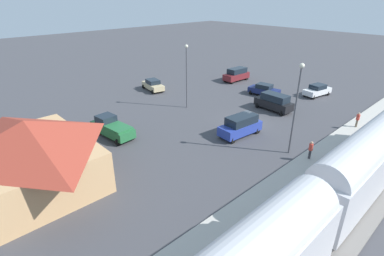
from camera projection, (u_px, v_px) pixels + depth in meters
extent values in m
plane|color=#424247|center=(246.00, 123.00, 35.00)|extent=(200.00, 200.00, 0.00)
cube|color=slate|center=(376.00, 169.00, 25.70)|extent=(4.80, 70.00, 0.18)
cube|color=#59544C|center=(368.00, 164.00, 26.11)|extent=(0.10, 70.00, 0.12)
cube|color=#B7B2A8|center=(331.00, 152.00, 28.32)|extent=(3.20, 46.00, 0.30)
cube|color=silver|center=(372.00, 159.00, 23.20)|extent=(2.90, 18.40, 3.70)
cube|color=#19389E|center=(351.00, 156.00, 24.29)|extent=(0.04, 16.93, 0.36)
cylinder|color=silver|center=(378.00, 139.00, 22.48)|extent=(2.75, 17.66, 2.76)
cube|color=tan|center=(34.00, 165.00, 23.20)|extent=(10.48, 8.00, 3.42)
pyramid|color=#9E3828|center=(26.00, 134.00, 22.06)|extent=(11.28, 8.80, 2.08)
cube|color=#4C3323|center=(85.00, 155.00, 25.99)|extent=(1.10, 0.08, 2.10)
cylinder|color=#333338|center=(310.00, 154.00, 26.77)|extent=(0.22, 0.22, 0.85)
cylinder|color=#CC3F33|center=(311.00, 147.00, 26.47)|extent=(0.36, 0.36, 0.62)
sphere|color=tan|center=(312.00, 143.00, 26.29)|extent=(0.24, 0.24, 0.24)
cylinder|color=brown|center=(357.00, 123.00, 33.11)|extent=(0.22, 0.22, 0.85)
cylinder|color=#CC3F33|center=(358.00, 117.00, 32.80)|extent=(0.36, 0.36, 0.62)
sphere|color=tan|center=(359.00, 114.00, 32.62)|extent=(0.24, 0.24, 0.24)
cube|color=#C6B284|center=(153.00, 86.00, 46.44)|extent=(4.77, 2.65, 0.76)
cube|color=#19232D|center=(153.00, 82.00, 46.15)|extent=(2.43, 2.00, 0.64)
cylinder|color=black|center=(163.00, 90.00, 45.69)|extent=(0.22, 0.68, 0.68)
cylinder|color=black|center=(153.00, 92.00, 44.91)|extent=(0.22, 0.68, 0.68)
cylinder|color=black|center=(153.00, 85.00, 48.30)|extent=(0.22, 0.68, 0.68)
cylinder|color=black|center=(144.00, 86.00, 47.52)|extent=(0.22, 0.68, 0.68)
cube|color=#283D9E|center=(240.00, 128.00, 31.63)|extent=(2.40, 5.06, 1.00)
cube|color=#19232D|center=(242.00, 120.00, 31.32)|extent=(2.03, 3.57, 0.88)
cylinder|color=black|center=(233.00, 140.00, 30.15)|extent=(0.22, 0.68, 0.68)
cylinder|color=black|center=(221.00, 134.00, 31.38)|extent=(0.22, 0.68, 0.68)
cylinder|color=black|center=(258.00, 130.00, 32.28)|extent=(0.22, 0.68, 0.68)
cylinder|color=black|center=(246.00, 125.00, 33.52)|extent=(0.22, 0.68, 0.68)
cube|color=maroon|center=(236.00, 76.00, 51.42)|extent=(2.12, 4.96, 1.00)
cube|color=#19232D|center=(237.00, 71.00, 51.12)|extent=(1.84, 3.49, 0.88)
cylinder|color=black|center=(232.00, 82.00, 49.90)|extent=(0.22, 0.68, 0.68)
cylinder|color=black|center=(225.00, 80.00, 51.07)|extent=(0.22, 0.68, 0.68)
cylinder|color=black|center=(247.00, 78.00, 52.18)|extent=(0.22, 0.68, 0.68)
cylinder|color=black|center=(239.00, 76.00, 53.36)|extent=(0.22, 0.68, 0.68)
cube|color=white|center=(317.00, 91.00, 43.95)|extent=(2.59, 4.75, 0.76)
cube|color=#19232D|center=(318.00, 87.00, 43.66)|extent=(1.97, 2.41, 0.64)
cylinder|color=black|center=(319.00, 90.00, 45.57)|extent=(0.22, 0.68, 0.68)
cylinder|color=black|center=(328.00, 93.00, 44.35)|extent=(0.22, 0.68, 0.68)
cylinder|color=black|center=(305.00, 94.00, 43.87)|extent=(0.22, 0.68, 0.68)
cylinder|color=black|center=(314.00, 97.00, 42.65)|extent=(0.22, 0.68, 0.68)
cube|color=navy|center=(264.00, 91.00, 44.15)|extent=(4.71, 2.46, 0.76)
cube|color=#19232D|center=(264.00, 86.00, 43.86)|extent=(2.37, 1.91, 0.64)
cylinder|color=black|center=(277.00, 94.00, 43.91)|extent=(0.22, 0.68, 0.68)
cylinder|color=black|center=(272.00, 97.00, 42.78)|extent=(0.22, 0.68, 0.68)
cylinder|color=black|center=(256.00, 90.00, 45.84)|extent=(0.22, 0.68, 0.68)
cylinder|color=black|center=(251.00, 92.00, 44.70)|extent=(0.22, 0.68, 0.68)
cube|color=black|center=(273.00, 104.00, 38.53)|extent=(5.01, 2.25, 1.00)
cube|color=#19232D|center=(275.00, 97.00, 38.04)|extent=(3.53, 1.93, 0.88)
cylinder|color=black|center=(257.00, 105.00, 39.57)|extent=(0.22, 0.68, 0.68)
cylinder|color=black|center=(265.00, 102.00, 40.57)|extent=(0.22, 0.68, 0.68)
cylinder|color=black|center=(282.00, 113.00, 36.91)|extent=(0.22, 0.68, 0.68)
cylinder|color=black|center=(289.00, 110.00, 37.92)|extent=(0.22, 0.68, 0.68)
cube|color=#236638|center=(113.00, 129.00, 31.38)|extent=(5.56, 2.46, 0.92)
cube|color=#19232D|center=(106.00, 119.00, 31.63)|extent=(1.88, 1.88, 0.84)
cylinder|color=black|center=(95.00, 130.00, 32.27)|extent=(0.22, 0.76, 0.76)
cylinder|color=black|center=(108.00, 125.00, 33.45)|extent=(0.22, 0.76, 0.76)
cylinder|color=black|center=(118.00, 142.00, 29.70)|extent=(0.22, 0.76, 0.76)
cylinder|color=black|center=(132.00, 136.00, 30.87)|extent=(0.22, 0.76, 0.76)
cube|color=#236638|center=(117.00, 127.00, 30.58)|extent=(3.13, 2.13, 0.20)
cylinder|color=#515156|center=(295.00, 113.00, 26.77)|extent=(0.16, 0.16, 8.22)
sphere|color=#EAE5C6|center=(302.00, 66.00, 24.98)|extent=(0.44, 0.44, 0.44)
cylinder|color=#515156|center=(187.00, 79.00, 38.17)|extent=(0.16, 0.16, 7.83)
sphere|color=#EAE5C6|center=(186.00, 46.00, 36.47)|extent=(0.44, 0.44, 0.44)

